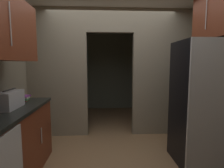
{
  "coord_description": "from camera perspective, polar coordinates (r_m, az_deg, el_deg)",
  "views": [
    {
      "loc": [
        -0.18,
        -2.39,
        1.48
      ],
      "look_at": [
        -0.01,
        0.8,
        1.12
      ],
      "focal_mm": 28.78,
      "sensor_mm": 36.0,
      "label": 1
    }
  ],
  "objects": [
    {
      "name": "ground",
      "position": [
        2.81,
        1.28,
        -25.19
      ],
      "size": [
        20.0,
        20.0,
        0.0
      ],
      "primitive_type": "plane",
      "color": "#93704C"
    },
    {
      "name": "kitchen_partition",
      "position": [
        3.66,
        -0.03,
        4.5
      ],
      "size": [
        3.35,
        0.12,
        2.56
      ],
      "color": "gray",
      "rests_on": "ground"
    },
    {
      "name": "adjoining_room_shell",
      "position": [
        5.28,
        -1.04,
        4.35
      ],
      "size": [
        3.35,
        2.32,
        2.56
      ],
      "color": "gray",
      "rests_on": "ground"
    },
    {
      "name": "refrigerator",
      "position": [
        2.96,
        26.89,
        -5.49
      ],
      "size": [
        0.76,
        0.71,
        1.8
      ],
      "color": "black",
      "rests_on": "ground"
    },
    {
      "name": "lower_cabinet_run",
      "position": [
        2.56,
        -31.52,
        -17.82
      ],
      "size": [
        0.65,
        1.79,
        0.93
      ],
      "color": "maroon",
      "rests_on": "ground"
    },
    {
      "name": "upper_cabinet_fridgeside",
      "position": [
        3.18,
        30.71,
        18.5
      ],
      "size": [
        0.36,
        0.84,
        0.71
      ],
      "color": "maroon"
    },
    {
      "name": "boombox",
      "position": [
        2.54,
        -29.7,
        -4.4
      ],
      "size": [
        0.19,
        0.41,
        0.24
      ],
      "color": "#B2B2B7",
      "rests_on": "lower_cabinet_run"
    },
    {
      "name": "book_stack",
      "position": [
        2.95,
        -26.1,
        -4.0
      ],
      "size": [
        0.16,
        0.17,
        0.08
      ],
      "color": "red",
      "rests_on": "lower_cabinet_run"
    }
  ]
}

